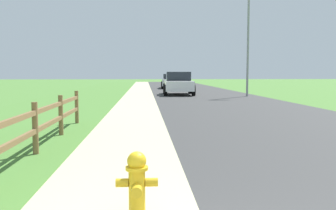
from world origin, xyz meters
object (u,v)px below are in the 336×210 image
Objects in this scene: parked_suv_white at (178,83)px; parked_car_silver at (172,81)px; fire_hydrant at (137,184)px; street_lamp at (250,33)px.

parked_car_silver is (0.32, 10.82, -0.07)m from parked_suv_white.
fire_hydrant is 32.88m from parked_car_silver.
parked_suv_white is 10.83m from parked_car_silver.
parked_suv_white is 5.88m from street_lamp.
fire_hydrant is at bearing -96.39° from parked_suv_white.
parked_car_silver is at bearing 107.42° from street_lamp.
fire_hydrant is 22.08m from parked_suv_white.
street_lamp reaches higher than fire_hydrant.
fire_hydrant is 21.25m from street_lamp.
parked_suv_white is at bearing 153.86° from street_lamp.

